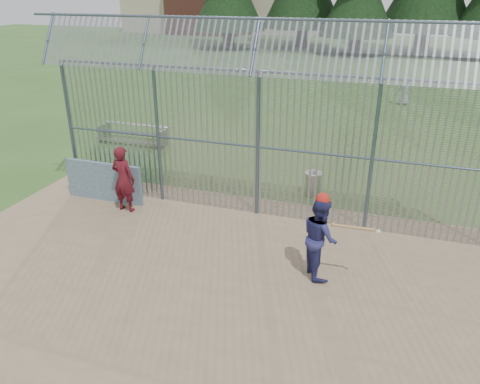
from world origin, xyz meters
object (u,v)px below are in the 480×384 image
(dugout_wall, at_px, (104,182))
(trash_can, at_px, (313,184))
(batter, at_px, (320,237))
(onlooker, at_px, (123,179))
(bleacher, at_px, (133,134))

(dugout_wall, bearing_deg, trash_can, 22.23)
(dugout_wall, relative_size, batter, 1.34)
(onlooker, bearing_deg, batter, 169.43)
(dugout_wall, xyz_separation_m, batter, (6.78, -1.92, 0.33))
(trash_can, distance_m, bleacher, 8.46)
(dugout_wall, relative_size, trash_can, 3.05)
(onlooker, bearing_deg, bleacher, -57.70)
(dugout_wall, distance_m, onlooker, 1.10)
(dugout_wall, bearing_deg, bleacher, 111.80)
(dugout_wall, distance_m, bleacher, 5.63)
(bleacher, bearing_deg, batter, -38.82)
(dugout_wall, xyz_separation_m, onlooker, (0.96, -0.41, 0.36))
(batter, distance_m, bleacher, 11.40)
(bleacher, bearing_deg, trash_can, -19.48)
(onlooker, distance_m, trash_can, 5.71)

